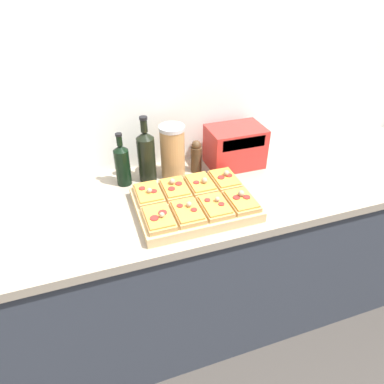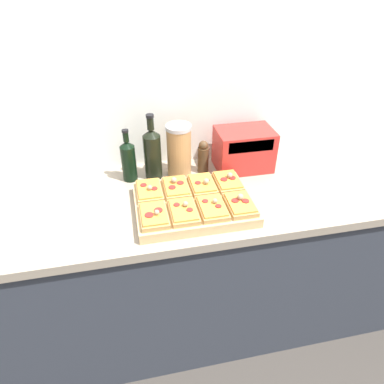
{
  "view_description": "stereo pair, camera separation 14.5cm",
  "coord_description": "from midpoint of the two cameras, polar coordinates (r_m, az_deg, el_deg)",
  "views": [
    {
      "loc": [
        -0.46,
        -0.88,
        1.78
      ],
      "look_at": [
        -0.08,
        0.25,
        0.96
      ],
      "focal_mm": 32.0,
      "sensor_mm": 36.0,
      "label": 1
    },
    {
      "loc": [
        -0.32,
        -0.92,
        1.78
      ],
      "look_at": [
        -0.08,
        0.25,
        0.96
      ],
      "focal_mm": 32.0,
      "sensor_mm": 36.0,
      "label": 2
    }
  ],
  "objects": [
    {
      "name": "pizza_slice_front_midleft",
      "position": [
        1.35,
        -3.84,
        -3.43
      ],
      "size": [
        0.11,
        0.16,
        0.05
      ],
      "color": "tan",
      "rests_on": "cutting_board"
    },
    {
      "name": "wine_bottle",
      "position": [
        1.61,
        -10.2,
        5.99
      ],
      "size": [
        0.08,
        0.08,
        0.32
      ],
      "color": "black",
      "rests_on": "kitchen_counter"
    },
    {
      "name": "toaster_oven",
      "position": [
        1.73,
        4.8,
        7.5
      ],
      "size": [
        0.3,
        0.19,
        0.2
      ],
      "color": "red",
      "rests_on": "kitchen_counter"
    },
    {
      "name": "pizza_slice_back_midright",
      "position": [
        1.51,
        -1.31,
        1.29
      ],
      "size": [
        0.11,
        0.16,
        0.05
      ],
      "color": "tan",
      "rests_on": "cutting_board"
    },
    {
      "name": "kitchen_counter",
      "position": [
        1.85,
        -0.64,
        -11.43
      ],
      "size": [
        2.63,
        0.67,
        0.89
      ],
      "color": "#333842",
      "rests_on": "ground_plane"
    },
    {
      "name": "pizza_slice_front_left",
      "position": [
        1.33,
        -8.71,
        -4.41
      ],
      "size": [
        0.11,
        0.16,
        0.05
      ],
      "color": "tan",
      "rests_on": "cutting_board"
    },
    {
      "name": "ground_plane",
      "position": [
        2.03,
        2.6,
        -26.47
      ],
      "size": [
        12.0,
        12.0,
        0.0
      ],
      "primitive_type": "plane",
      "color": "#3D3833"
    },
    {
      "name": "pizza_slice_front_midright",
      "position": [
        1.38,
        0.87,
        -2.47
      ],
      "size": [
        0.11,
        0.16,
        0.05
      ],
      "color": "tan",
      "rests_on": "cutting_board"
    },
    {
      "name": "cutting_board",
      "position": [
        1.45,
        -2.48,
        -2.1
      ],
      "size": [
        0.49,
        0.37,
        0.04
      ],
      "primitive_type": "cube",
      "color": "tan",
      "rests_on": "kitchen_counter"
    },
    {
      "name": "olive_oil_bottle",
      "position": [
        1.61,
        -14.08,
        4.49
      ],
      "size": [
        0.07,
        0.07,
        0.26
      ],
      "color": "black",
      "rests_on": "kitchen_counter"
    },
    {
      "name": "pizza_slice_back_midleft",
      "position": [
        1.49,
        -5.66,
        0.51
      ],
      "size": [
        0.11,
        0.16,
        0.05
      ],
      "color": "tan",
      "rests_on": "cutting_board"
    },
    {
      "name": "pizza_slice_back_right",
      "position": [
        1.55,
        2.84,
        2.08
      ],
      "size": [
        0.11,
        0.16,
        0.05
      ],
      "color": "tan",
      "rests_on": "cutting_board"
    },
    {
      "name": "pizza_slice_front_right",
      "position": [
        1.41,
        5.36,
        -1.51
      ],
      "size": [
        0.11,
        0.16,
        0.05
      ],
      "color": "tan",
      "rests_on": "cutting_board"
    },
    {
      "name": "grain_jar_tall",
      "position": [
        1.63,
        -5.82,
        6.68
      ],
      "size": [
        0.12,
        0.12,
        0.26
      ],
      "color": "#AD7F4C",
      "rests_on": "kitchen_counter"
    },
    {
      "name": "wall_back",
      "position": [
        1.71,
        -4.7,
        16.47
      ],
      "size": [
        6.0,
        0.06,
        2.5
      ],
      "color": "silver",
      "rests_on": "ground_plane"
    },
    {
      "name": "pizza_slice_back_left",
      "position": [
        1.47,
        -10.07,
        -0.35
      ],
      "size": [
        0.11,
        0.16,
        0.05
      ],
      "color": "tan",
      "rests_on": "cutting_board"
    },
    {
      "name": "pepper_mill",
      "position": [
        1.68,
        -1.77,
        5.87
      ],
      "size": [
        0.05,
        0.05,
        0.17
      ],
      "color": "#47331E",
      "rests_on": "kitchen_counter"
    }
  ]
}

